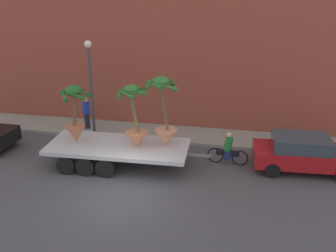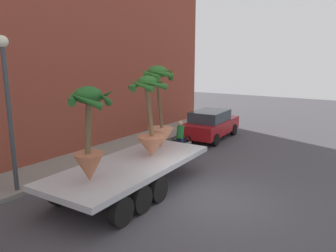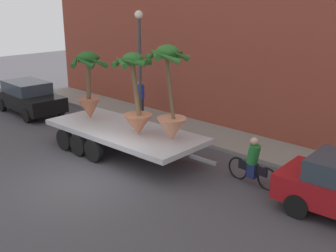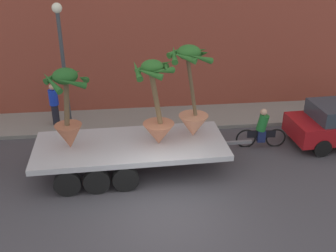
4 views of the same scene
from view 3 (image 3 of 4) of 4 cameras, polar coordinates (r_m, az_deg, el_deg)
The scene contains 11 objects.
ground_plane at distance 12.92m, azimuth -11.56°, elevation -7.67°, with size 60.00×60.00×0.00m, color #423F44.
sidewalk at distance 16.82m, azimuth 5.61°, elevation -1.12°, with size 24.00×2.20×0.15m, color gray.
building_facade at distance 17.35m, azimuth 9.64°, elevation 14.14°, with size 24.00×1.20×8.96m, color brown.
flatbed_trailer at distance 14.81m, azimuth -6.92°, elevation -0.90°, with size 7.20×2.73×0.98m.
potted_palm_rear at distance 15.64m, azimuth -11.11°, elevation 5.39°, with size 1.37×1.35×2.61m.
potted_palm_middle at distance 13.57m, azimuth -4.52°, elevation 3.47°, with size 1.34×1.43×2.79m.
potted_palm_front at distance 12.99m, azimuth 0.31°, elevation 3.70°, with size 1.43×1.47×3.09m.
cyclist at distance 12.50m, azimuth 11.91°, elevation -5.23°, with size 1.84×0.37×1.54m.
trailing_car at distance 21.05m, azimuth -19.06°, elevation 3.91°, with size 4.32×2.02×1.58m.
pedestrian_near_gate at distance 18.90m, azimuth -3.89°, elevation 4.05°, with size 0.36×0.36×1.71m.
street_lamp at distance 17.67m, azimuth -4.04°, elevation 10.33°, with size 0.36×0.36×4.83m.
Camera 3 is at (9.76, -6.52, 5.40)m, focal length 43.11 mm.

